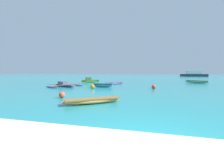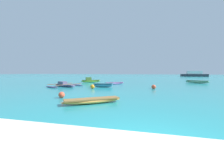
% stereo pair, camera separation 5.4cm
% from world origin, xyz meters
% --- Properties ---
extents(ground_plane, '(240.00, 240.00, 0.00)m').
position_xyz_m(ground_plane, '(0.00, 0.00, 0.00)').
color(ground_plane, teal).
extents(moored_boat_0, '(3.46, 2.18, 0.47)m').
position_xyz_m(moored_boat_0, '(7.71, 24.49, 0.26)').
color(moored_boat_0, '#74B587').
rests_on(moored_boat_0, ground_plane).
extents(moored_boat_1, '(2.67, 2.51, 0.32)m').
position_xyz_m(moored_boat_1, '(-5.25, 18.88, 0.18)').
color(moored_boat_1, '#B373BE').
rests_on(moored_boat_1, ground_plane).
extents(moored_boat_2, '(2.67, 1.04, 0.48)m').
position_xyz_m(moored_boat_2, '(-5.65, 14.34, 0.26)').
color(moored_boat_2, teal).
rests_on(moored_boat_2, ground_plane).
extents(moored_boat_3, '(3.31, 2.76, 0.31)m').
position_xyz_m(moored_boat_3, '(-3.32, 4.94, 0.18)').
color(moored_boat_3, '#EA9E43').
rests_on(moored_boat_3, ground_plane).
extents(moored_boat_4, '(3.21, 2.51, 0.93)m').
position_xyz_m(moored_boat_4, '(-10.46, 21.99, 0.33)').
color(moored_boat_4, '#699F33').
rests_on(moored_boat_4, ground_plane).
extents(moored_boat_5, '(4.02, 4.63, 0.65)m').
position_xyz_m(moored_boat_5, '(-10.68, 13.78, 0.22)').
color(moored_boat_5, '#7D76A7').
rests_on(moored_boat_5, ground_plane).
extents(mooring_buoy_0, '(0.47, 0.47, 0.47)m').
position_xyz_m(mooring_buoy_0, '(-6.27, 12.39, 0.24)').
color(mooring_buoy_0, orange).
rests_on(mooring_buoy_0, ground_plane).
extents(mooring_buoy_1, '(0.45, 0.45, 0.45)m').
position_xyz_m(mooring_buoy_1, '(-6.19, 6.16, 0.22)').
color(mooring_buoy_1, '#E54C2D').
rests_on(mooring_buoy_1, ground_plane).
extents(mooring_buoy_2, '(0.48, 0.48, 0.48)m').
position_xyz_m(mooring_buoy_2, '(0.42, 13.72, 0.24)').
color(mooring_buoy_2, '#E54C2D').
rests_on(mooring_buoy_2, ground_plane).
extents(distant_ferry, '(10.30, 2.27, 2.27)m').
position_xyz_m(distant_ferry, '(17.95, 65.97, 0.92)').
color(distant_ferry, '#2D333D').
rests_on(distant_ferry, ground_plane).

